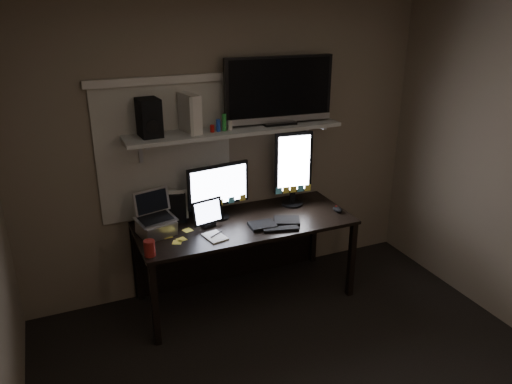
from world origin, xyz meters
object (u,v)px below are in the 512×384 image
mouse (338,210)px  cup (150,248)px  tv (279,91)px  game_console (190,113)px  tablet (207,213)px  monitor_portrait (293,169)px  speaker (149,118)px  monitor_landscape (219,191)px  keyboard (275,223)px  desk (240,234)px  laptop (155,215)px

mouse → cup: size_ratio=0.91×
mouse → tv: size_ratio=0.12×
tv → game_console: 0.77m
tv → tablet: bearing=-163.0°
monitor_portrait → speaker: speaker is taller
monitor_landscape → keyboard: bearing=-47.0°
monitor_portrait → tablet: bearing=-164.4°
desk → monitor_portrait: size_ratio=2.64×
desk → tablet: size_ratio=6.71×
desk → cup: 0.97m
desk → tv: bearing=11.2°
monitor_landscape → tablet: monitor_landscape is taller
tablet → laptop: (-0.42, 0.01, 0.05)m
game_console → speaker: bearing=167.7°
tablet → cup: tablet is taller
monitor_landscape → game_console: bearing=154.2°
tablet → speaker: 0.88m
laptop → speaker: size_ratio=1.15×
cup → game_console: bearing=45.7°
monitor_landscape → cup: bearing=-154.7°
laptop → speaker: 0.75m
monitor_portrait → speaker: bearing=-176.0°
laptop → desk: bearing=-8.4°
keyboard → tv: bearing=75.6°
mouse → cup: cup is taller
cup → tv: bearing=20.9°
desk → cup: size_ratio=15.06×
monitor_portrait → mouse: monitor_portrait is taller
desk → cup: bearing=-155.1°
game_console → speaker: game_console is taller
speaker → monitor_landscape: bearing=-11.9°
laptop → tv: size_ratio=0.36×
monitor_portrait → cup: monitor_portrait is taller
monitor_portrait → keyboard: bearing=-128.7°
laptop → cup: 0.36m
tv → speaker: tv is taller
tv → keyboard: bearing=-114.0°
game_console → mouse: bearing=-29.2°
keyboard → mouse: size_ratio=4.09×
tablet → laptop: bearing=166.7°
tv → mouse: bearing=-33.4°
desk → laptop: bearing=-174.0°
keyboard → speaker: 1.31m
monitor_portrait → tv: 0.70m
monitor_landscape → monitor_portrait: size_ratio=0.80×
cup → game_console: (0.49, 0.50, 0.84)m
tablet → cup: bearing=-162.2°
mouse → tablet: tablet is taller
speaker → game_console: bearing=-4.5°
laptop → game_console: size_ratio=1.10×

